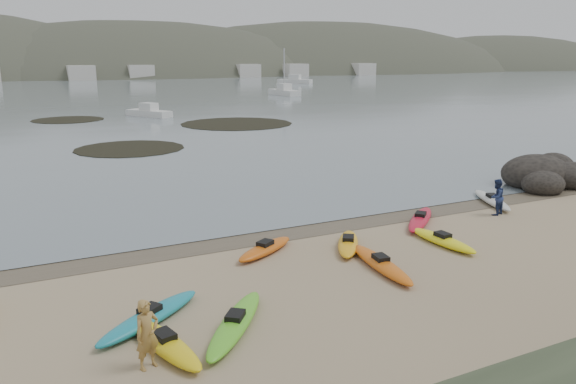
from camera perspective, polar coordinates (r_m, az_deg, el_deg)
ground at (r=22.45m, az=-0.00°, el=-3.72°), size 600.00×600.00×0.00m
wet_sand at (r=22.19m, az=0.35°, el=-3.92°), size 60.00×60.00×0.00m
water at (r=319.36m, az=-25.39°, el=11.25°), size 1200.00×1200.00×0.00m
kayaks at (r=18.47m, az=2.93°, el=-7.10°), size 23.04×9.90×0.34m
person_west at (r=13.01m, az=-14.12°, el=-13.85°), size 0.68×0.57×1.60m
person_east at (r=25.76m, az=20.41°, el=-0.49°), size 0.90×0.78×1.58m
rock_cluster at (r=32.93m, az=24.81°, el=1.13°), size 5.52×4.10×1.99m
kelp_mats at (r=54.54m, az=-11.66°, el=6.40°), size 24.04×29.73×0.04m
moored_boats at (r=97.34m, az=-17.87°, el=9.45°), size 98.83×66.25×1.18m
far_hills at (r=219.84m, az=-13.70°, el=7.44°), size 550.00×135.00×80.00m
far_town at (r=164.95m, az=-21.59°, el=11.16°), size 199.00×5.00×4.00m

